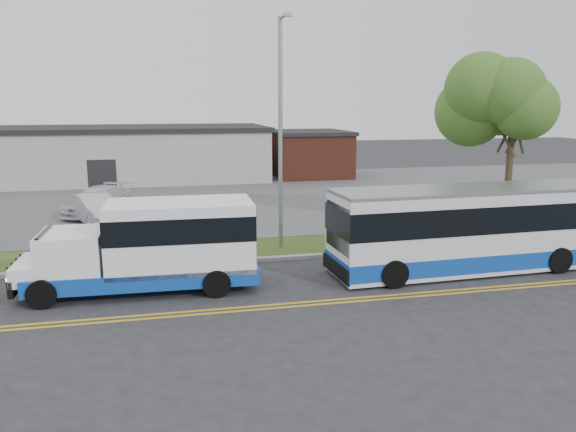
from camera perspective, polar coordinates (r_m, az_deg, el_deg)
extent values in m
plane|color=#28282B|center=(21.18, -7.12, -5.68)|extent=(140.00, 140.00, 0.00)
cube|color=gold|center=(17.55, -5.78, -9.29)|extent=(70.00, 0.12, 0.01)
cube|color=gold|center=(17.27, -5.65, -9.63)|extent=(70.00, 0.12, 0.01)
cube|color=#9E9B93|center=(22.20, -7.42, -4.67)|extent=(80.00, 0.30, 0.15)
cube|color=#39531B|center=(23.94, -7.85, -3.56)|extent=(80.00, 3.30, 0.10)
cube|color=#4C4C4F|center=(37.71, -9.83, 1.87)|extent=(80.00, 25.00, 0.10)
cube|color=#9E9E99|center=(47.51, -17.90, 5.81)|extent=(25.00, 10.00, 4.00)
cube|color=black|center=(47.37, -18.06, 8.42)|extent=(25.40, 10.40, 0.35)
cube|color=black|center=(42.70, -18.35, 3.99)|extent=(2.00, 0.15, 2.20)
cube|color=brown|center=(48.01, 2.13, 6.16)|extent=(6.00, 7.00, 3.60)
cube|color=black|center=(47.87, 2.15, 8.49)|extent=(6.30, 7.30, 0.30)
cylinder|color=#352A1D|center=(28.37, 21.44, 3.11)|extent=(0.32, 0.32, 4.76)
ellipsoid|color=#3E6623|center=(28.13, 22.00, 10.66)|extent=(5.20, 5.20, 4.42)
cylinder|color=gray|center=(23.52, -0.78, 8.14)|extent=(0.18, 0.18, 9.50)
cylinder|color=gray|center=(23.04, -0.42, 19.67)|extent=(0.12, 1.40, 0.12)
cube|color=gray|center=(22.41, -0.03, 19.78)|extent=(0.35, 0.18, 0.12)
cube|color=#0F43AA|center=(19.51, -14.25, -5.61)|extent=(7.46, 2.72, 0.54)
cube|color=white|center=(19.16, -10.87, -1.91)|extent=(4.85, 2.64, 2.28)
cube|color=black|center=(19.07, -10.91, -0.80)|extent=(4.87, 2.68, 0.81)
cube|color=white|center=(19.55, -21.07, -3.35)|extent=(2.02, 2.39, 1.30)
cube|color=black|center=(19.66, -23.46, -2.81)|extent=(0.17, 2.07, 0.98)
cube|color=white|center=(19.93, -24.35, -4.96)|extent=(1.15, 2.26, 0.60)
cube|color=black|center=(20.14, -25.64, -5.87)|extent=(0.23, 2.23, 0.54)
sphere|color=#FFD88C|center=(19.33, -26.44, -5.80)|extent=(0.22, 0.22, 0.22)
sphere|color=#FFD88C|center=(20.84, -25.31, -4.51)|extent=(0.22, 0.22, 0.22)
cylinder|color=black|center=(18.88, -23.73, -7.28)|extent=(0.92, 0.33, 0.91)
cylinder|color=black|center=(21.07, -22.40, -5.27)|extent=(0.92, 0.33, 0.91)
cylinder|color=black|center=(18.44, -7.27, -6.81)|extent=(0.92, 0.33, 0.91)
cylinder|color=black|center=(20.67, -7.74, -4.80)|extent=(0.92, 0.33, 0.91)
cube|color=silver|center=(22.18, 18.80, -1.20)|extent=(11.30, 2.91, 2.96)
cube|color=#0F43AA|center=(22.41, 18.63, -3.75)|extent=(11.33, 2.93, 0.61)
cube|color=black|center=(22.07, 18.89, 0.22)|extent=(11.35, 2.95, 0.97)
cube|color=black|center=(19.61, 5.17, -1.16)|extent=(0.18, 2.35, 1.63)
cube|color=black|center=(19.96, 4.90, -5.32)|extent=(0.20, 2.55, 0.51)
cube|color=gray|center=(21.92, 19.05, 2.63)|extent=(11.30, 2.91, 0.12)
cylinder|color=black|center=(19.51, 10.71, -5.79)|extent=(0.99, 0.36, 0.98)
cylinder|color=black|center=(21.61, 7.97, -4.00)|extent=(0.99, 0.36, 0.98)
cylinder|color=black|center=(23.09, 25.79, -4.05)|extent=(0.99, 0.36, 0.98)
cylinder|color=black|center=(24.89, 22.22, -2.69)|extent=(0.99, 0.36, 0.98)
cylinder|color=black|center=(25.96, 25.29, -2.39)|extent=(0.99, 0.36, 0.98)
imported|color=black|center=(23.81, -13.08, -1.62)|extent=(0.72, 0.59, 1.69)
imported|color=silver|center=(30.45, -18.99, 0.70)|extent=(3.42, 4.83, 1.51)
imported|color=silver|center=(33.07, -18.77, 1.50)|extent=(4.06, 5.55, 1.49)
sphere|color=white|center=(23.73, -13.72, -3.39)|extent=(0.32, 0.32, 0.32)
sphere|color=white|center=(24.22, -12.30, -3.03)|extent=(0.32, 0.32, 0.32)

